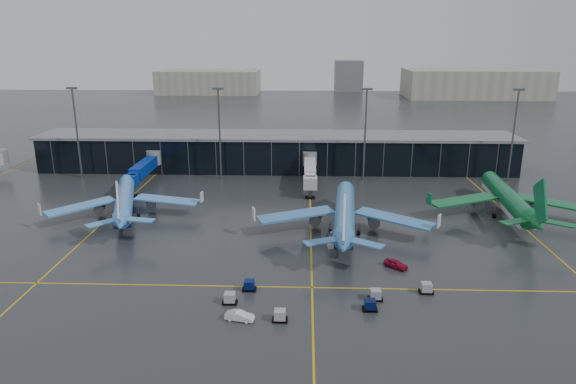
{
  "coord_description": "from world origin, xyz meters",
  "views": [
    {
      "loc": [
        8.71,
        -89.37,
        38.56
      ],
      "look_at": [
        5.0,
        18.0,
        6.0
      ],
      "focal_mm": 32.0,
      "sensor_mm": 36.0,
      "label": 1
    }
  ],
  "objects_px": {
    "airliner_klm_near": "(345,201)",
    "mobile_airstair": "(333,242)",
    "service_van_red": "(396,264)",
    "airliner_aer_lingus": "(509,187)",
    "baggage_carts": "(322,298)",
    "service_van_white": "(240,316)",
    "airliner_arkefly": "(124,190)"
  },
  "relations": [
    {
      "from": "airliner_arkefly",
      "to": "service_van_red",
      "type": "distance_m",
      "value": 61.92
    },
    {
      "from": "airliner_arkefly",
      "to": "baggage_carts",
      "type": "distance_m",
      "value": 57.74
    },
    {
      "from": "airliner_aer_lingus",
      "to": "service_van_white",
      "type": "bearing_deg",
      "value": -134.35
    },
    {
      "from": "mobile_airstair",
      "to": "service_van_red",
      "type": "xyz_separation_m",
      "value": [
        10.47,
        -9.45,
        -0.03
      ]
    },
    {
      "from": "baggage_carts",
      "to": "mobile_airstair",
      "type": "xyz_separation_m",
      "value": [
        2.71,
        22.13,
        0.01
      ]
    },
    {
      "from": "baggage_carts",
      "to": "airliner_klm_near",
      "type": "bearing_deg",
      "value": 79.8
    },
    {
      "from": "airliner_klm_near",
      "to": "mobile_airstair",
      "type": "bearing_deg",
      "value": -103.78
    },
    {
      "from": "service_van_red",
      "to": "airliner_klm_near",
      "type": "bearing_deg",
      "value": 64.2
    },
    {
      "from": "airliner_klm_near",
      "to": "airliner_aer_lingus",
      "type": "bearing_deg",
      "value": 21.42
    },
    {
      "from": "baggage_carts",
      "to": "airliner_aer_lingus",
      "type": "bearing_deg",
      "value": 44.22
    },
    {
      "from": "airliner_arkefly",
      "to": "airliner_klm_near",
      "type": "distance_m",
      "value": 49.08
    },
    {
      "from": "airliner_klm_near",
      "to": "baggage_carts",
      "type": "relative_size",
      "value": 1.31
    },
    {
      "from": "airliner_klm_near",
      "to": "mobile_airstair",
      "type": "distance_m",
      "value": 10.36
    },
    {
      "from": "service_van_red",
      "to": "airliner_aer_lingus",
      "type": "bearing_deg",
      "value": -5.18
    },
    {
      "from": "mobile_airstair",
      "to": "service_van_red",
      "type": "bearing_deg",
      "value": -47.07
    },
    {
      "from": "airliner_arkefly",
      "to": "service_van_white",
      "type": "relative_size",
      "value": 9.48
    },
    {
      "from": "airliner_aer_lingus",
      "to": "baggage_carts",
      "type": "distance_m",
      "value": 59.56
    },
    {
      "from": "service_van_white",
      "to": "baggage_carts",
      "type": "bearing_deg",
      "value": -54.47
    },
    {
      "from": "airliner_klm_near",
      "to": "airliner_aer_lingus",
      "type": "height_order",
      "value": "airliner_klm_near"
    },
    {
      "from": "baggage_carts",
      "to": "service_van_white",
      "type": "distance_m",
      "value": 13.06
    },
    {
      "from": "airliner_aer_lingus",
      "to": "baggage_carts",
      "type": "bearing_deg",
      "value": -130.88
    },
    {
      "from": "baggage_carts",
      "to": "mobile_airstair",
      "type": "height_order",
      "value": "mobile_airstair"
    },
    {
      "from": "airliner_arkefly",
      "to": "airliner_aer_lingus",
      "type": "distance_m",
      "value": 85.54
    },
    {
      "from": "mobile_airstair",
      "to": "service_van_white",
      "type": "relative_size",
      "value": 0.83
    },
    {
      "from": "airliner_arkefly",
      "to": "baggage_carts",
      "type": "xyz_separation_m",
      "value": [
        43.0,
        -38.16,
        -5.32
      ]
    },
    {
      "from": "airliner_klm_near",
      "to": "service_van_white",
      "type": "xyz_separation_m",
      "value": [
        -17.29,
        -35.75,
        -5.88
      ]
    },
    {
      "from": "airliner_aer_lingus",
      "to": "baggage_carts",
      "type": "height_order",
      "value": "airliner_aer_lingus"
    },
    {
      "from": "airliner_aer_lingus",
      "to": "service_van_red",
      "type": "bearing_deg",
      "value": -130.73
    },
    {
      "from": "baggage_carts",
      "to": "mobile_airstair",
      "type": "bearing_deg",
      "value": 83.01
    },
    {
      "from": "airliner_klm_near",
      "to": "baggage_carts",
      "type": "bearing_deg",
      "value": -95.42
    },
    {
      "from": "airliner_arkefly",
      "to": "service_van_red",
      "type": "relative_size",
      "value": 9.13
    },
    {
      "from": "airliner_aer_lingus",
      "to": "service_van_white",
      "type": "xyz_separation_m",
      "value": [
        -54.33,
        -46.83,
        -5.85
      ]
    }
  ]
}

